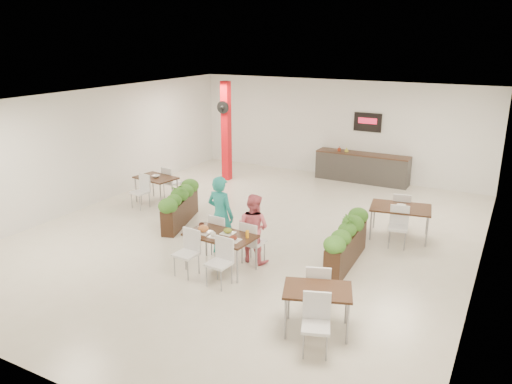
{
  "coord_description": "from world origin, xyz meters",
  "views": [
    {
      "loc": [
        5.38,
        -9.76,
        4.57
      ],
      "look_at": [
        0.17,
        -0.07,
        1.1
      ],
      "focal_mm": 35.0,
      "sensor_mm": 36.0,
      "label": 1
    }
  ],
  "objects_px": {
    "diner_man": "(221,215)",
    "diner_woman": "(253,228)",
    "side_table_a": "(156,181)",
    "side_table_b": "(400,211)",
    "planter_right": "(347,241)",
    "red_column": "(226,130)",
    "planter_left": "(180,204)",
    "side_table_c": "(317,297)",
    "main_table": "(220,240)",
    "service_counter": "(362,167)"
  },
  "relations": [
    {
      "from": "service_counter",
      "to": "main_table",
      "type": "height_order",
      "value": "service_counter"
    },
    {
      "from": "side_table_a",
      "to": "diner_man",
      "type": "bearing_deg",
      "value": -22.32
    },
    {
      "from": "side_table_b",
      "to": "side_table_a",
      "type": "bearing_deg",
      "value": 176.26
    },
    {
      "from": "diner_man",
      "to": "planter_left",
      "type": "bearing_deg",
      "value": -25.03
    },
    {
      "from": "red_column",
      "to": "planter_left",
      "type": "height_order",
      "value": "red_column"
    },
    {
      "from": "planter_left",
      "to": "planter_right",
      "type": "relative_size",
      "value": 0.93
    },
    {
      "from": "planter_right",
      "to": "red_column",
      "type": "bearing_deg",
      "value": 142.07
    },
    {
      "from": "main_table",
      "to": "planter_right",
      "type": "bearing_deg",
      "value": 32.67
    },
    {
      "from": "service_counter",
      "to": "planter_right",
      "type": "distance_m",
      "value": 6.37
    },
    {
      "from": "diner_man",
      "to": "planter_right",
      "type": "bearing_deg",
      "value": -159.64
    },
    {
      "from": "planter_right",
      "to": "side_table_b",
      "type": "height_order",
      "value": "planter_right"
    },
    {
      "from": "main_table",
      "to": "diner_man",
      "type": "relative_size",
      "value": 0.97
    },
    {
      "from": "main_table",
      "to": "diner_woman",
      "type": "distance_m",
      "value": 0.78
    },
    {
      "from": "diner_man",
      "to": "red_column",
      "type": "bearing_deg",
      "value": -55.6
    },
    {
      "from": "red_column",
      "to": "planter_left",
      "type": "xyz_separation_m",
      "value": [
        1.09,
        -4.03,
        -1.12
      ]
    },
    {
      "from": "red_column",
      "to": "side_table_a",
      "type": "height_order",
      "value": "red_column"
    },
    {
      "from": "main_table",
      "to": "planter_right",
      "type": "distance_m",
      "value": 2.61
    },
    {
      "from": "planter_right",
      "to": "side_table_b",
      "type": "bearing_deg",
      "value": 72.68
    },
    {
      "from": "diner_man",
      "to": "planter_right",
      "type": "xyz_separation_m",
      "value": [
        2.58,
        0.75,
        -0.36
      ]
    },
    {
      "from": "main_table",
      "to": "side_table_b",
      "type": "bearing_deg",
      "value": 50.49
    },
    {
      "from": "main_table",
      "to": "side_table_b",
      "type": "distance_m",
      "value": 4.43
    },
    {
      "from": "diner_man",
      "to": "side_table_c",
      "type": "height_order",
      "value": "diner_man"
    },
    {
      "from": "planter_left",
      "to": "side_table_c",
      "type": "height_order",
      "value": "planter_left"
    },
    {
      "from": "planter_left",
      "to": "side_table_b",
      "type": "height_order",
      "value": "planter_left"
    },
    {
      "from": "planter_right",
      "to": "main_table",
      "type": "bearing_deg",
      "value": -147.33
    },
    {
      "from": "red_column",
      "to": "side_table_b",
      "type": "relative_size",
      "value": 1.92
    },
    {
      "from": "planter_right",
      "to": "diner_woman",
      "type": "bearing_deg",
      "value": -157.14
    },
    {
      "from": "diner_man",
      "to": "side_table_b",
      "type": "xyz_separation_m",
      "value": [
        3.21,
        2.76,
        -0.23
      ]
    },
    {
      "from": "side_table_b",
      "to": "main_table",
      "type": "bearing_deg",
      "value": -139.05
    },
    {
      "from": "planter_right",
      "to": "diner_man",
      "type": "bearing_deg",
      "value": -163.78
    },
    {
      "from": "side_table_c",
      "to": "side_table_b",
      "type": "bearing_deg",
      "value": 66.86
    },
    {
      "from": "red_column",
      "to": "diner_woman",
      "type": "relative_size",
      "value": 2.17
    },
    {
      "from": "main_table",
      "to": "diner_man",
      "type": "bearing_deg",
      "value": 120.8
    },
    {
      "from": "main_table",
      "to": "side_table_a",
      "type": "bearing_deg",
      "value": 144.61
    },
    {
      "from": "planter_left",
      "to": "side_table_c",
      "type": "relative_size",
      "value": 1.17
    },
    {
      "from": "diner_woman",
      "to": "planter_left",
      "type": "distance_m",
      "value": 2.87
    },
    {
      "from": "diner_woman",
      "to": "side_table_b",
      "type": "height_order",
      "value": "diner_woman"
    },
    {
      "from": "diner_man",
      "to": "diner_woman",
      "type": "bearing_deg",
      "value": -175.86
    },
    {
      "from": "red_column",
      "to": "side_table_c",
      "type": "height_order",
      "value": "red_column"
    },
    {
      "from": "side_table_a",
      "to": "diner_woman",
      "type": "bearing_deg",
      "value": -17.33
    },
    {
      "from": "diner_woman",
      "to": "planter_right",
      "type": "relative_size",
      "value": 0.71
    },
    {
      "from": "planter_right",
      "to": "service_counter",
      "type": "bearing_deg",
      "value": 103.98
    },
    {
      "from": "diner_man",
      "to": "planter_left",
      "type": "height_order",
      "value": "diner_man"
    },
    {
      "from": "red_column",
      "to": "side_table_c",
      "type": "relative_size",
      "value": 1.92
    },
    {
      "from": "planter_left",
      "to": "red_column",
      "type": "bearing_deg",
      "value": 105.18
    },
    {
      "from": "red_column",
      "to": "planter_right",
      "type": "height_order",
      "value": "red_column"
    },
    {
      "from": "planter_right",
      "to": "side_table_a",
      "type": "xyz_separation_m",
      "value": [
        -6.05,
        1.33,
        0.11
      ]
    },
    {
      "from": "red_column",
      "to": "planter_left",
      "type": "relative_size",
      "value": 1.65
    },
    {
      "from": "side_table_b",
      "to": "diner_man",
      "type": "bearing_deg",
      "value": -148.8
    },
    {
      "from": "diner_woman",
      "to": "side_table_a",
      "type": "bearing_deg",
      "value": -21.91
    }
  ]
}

